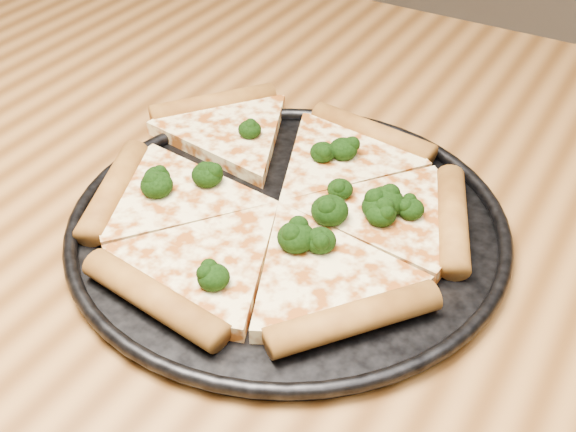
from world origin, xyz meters
The scene contains 4 objects.
dining_table centered at (0.00, 0.00, 0.66)m, with size 1.20×0.90×0.75m.
pizza_pan centered at (0.03, -0.03, 0.76)m, with size 0.36×0.36×0.02m.
pizza centered at (0.01, -0.02, 0.77)m, with size 0.36×0.33×0.02m.
broccoli_florets centered at (0.04, -0.02, 0.78)m, with size 0.23×0.22×0.02m.
Camera 1 is at (0.28, -0.45, 1.14)m, focal length 46.91 mm.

